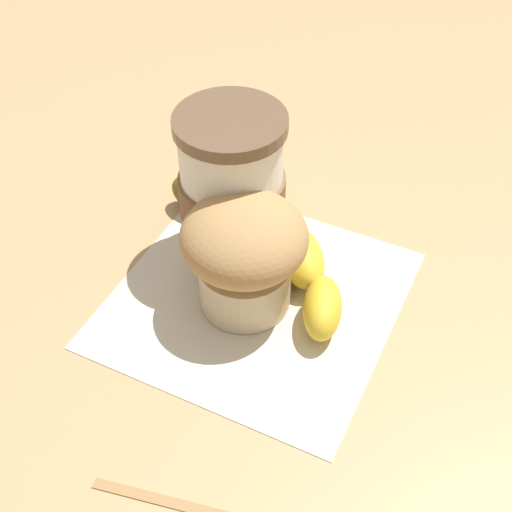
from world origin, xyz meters
name	(u,v)px	position (x,y,z in m)	size (l,w,h in m)	color
ground_plane	(256,299)	(0.00, 0.00, 0.00)	(3.00, 3.00, 0.00)	tan
paper_napkin	(256,299)	(0.00, 0.00, 0.00)	(0.21, 0.21, 0.00)	beige
coffee_cup	(232,189)	(-0.05, 0.03, 0.06)	(0.08, 0.08, 0.13)	white
muffin	(244,251)	(-0.01, -0.01, 0.05)	(0.09, 0.09, 0.09)	beige
banana	(269,241)	(-0.02, 0.04, 0.02)	(0.21, 0.11, 0.04)	gold
wooden_stirrer	(177,504)	(0.07, -0.16, 0.00)	(0.11, 0.01, 0.00)	#9E7547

